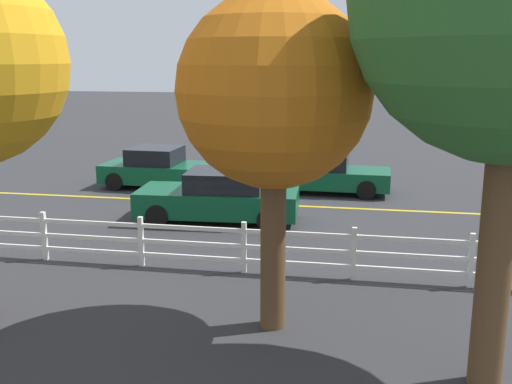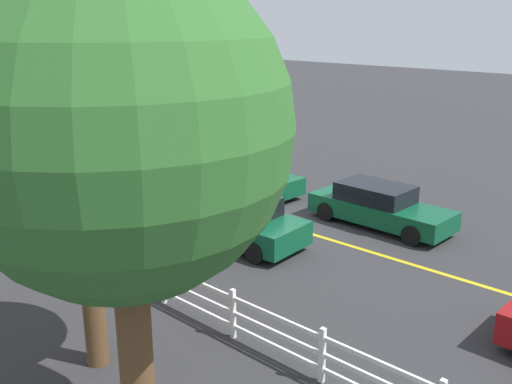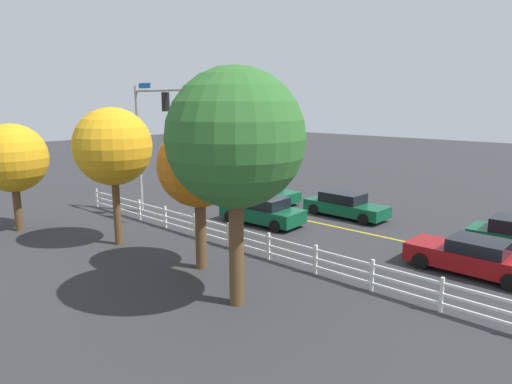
% 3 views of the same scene
% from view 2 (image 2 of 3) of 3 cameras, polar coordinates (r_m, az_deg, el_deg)
% --- Properties ---
extents(ground_plane, '(120.00, 120.00, 0.00)m').
position_cam_2_polar(ground_plane, '(19.68, 1.70, -3.01)').
color(ground_plane, '#2D2D30').
extents(lane_center_stripe, '(28.00, 0.16, 0.01)m').
position_cam_2_polar(lane_center_stripe, '(17.51, 11.70, -5.94)').
color(lane_center_stripe, gold).
rests_on(lane_center_stripe, ground_plane).
extents(signal_assembly, '(6.44, 0.38, 7.48)m').
position_cam_2_polar(signal_assembly, '(19.58, -20.07, 11.54)').
color(signal_assembly, gray).
rests_on(signal_assembly, ground_plane).
extents(car_0, '(4.83, 1.92, 1.40)m').
position_cam_2_polar(car_0, '(19.60, 12.01, -1.37)').
color(car_0, '#0C4C2D').
rests_on(car_0, ground_plane).
extents(car_3, '(4.24, 2.09, 1.46)m').
position_cam_2_polar(car_3, '(22.71, -0.72, 1.52)').
color(car_3, '#0C4C2D').
rests_on(car_3, ground_plane).
extents(car_4, '(4.68, 2.21, 1.48)m').
position_cam_2_polar(car_4, '(17.79, -2.05, -2.77)').
color(car_4, '#0C4C2D').
rests_on(car_4, ground_plane).
extents(white_rail_fence, '(26.10, 0.10, 1.15)m').
position_cam_2_polar(white_rail_fence, '(13.46, -5.92, -10.09)').
color(white_rail_fence, white).
rests_on(white_rail_fence, ground_plane).
extents(tree_0, '(3.19, 3.19, 5.70)m').
position_cam_2_polar(tree_0, '(11.00, -16.82, 2.30)').
color(tree_0, brown).
rests_on(tree_0, ground_plane).
extents(tree_2, '(4.31, 4.31, 7.54)m').
position_cam_2_polar(tree_2, '(7.29, -13.19, 5.91)').
color(tree_2, brown).
rests_on(tree_2, ground_plane).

